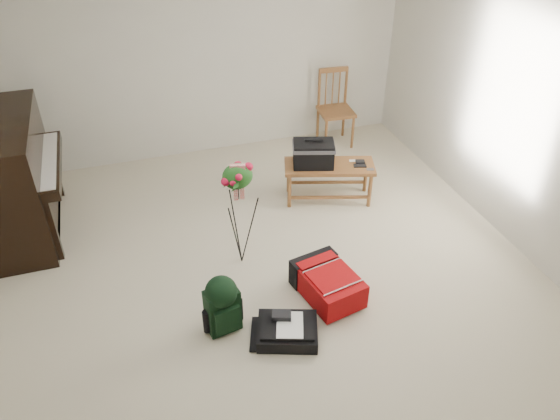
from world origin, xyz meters
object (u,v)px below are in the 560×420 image
object	(u,v)px
piano	(19,181)
green_backpack	(222,302)
bench	(319,159)
flower_stand	(239,215)
dining_chair	(335,109)
black_duffel	(287,330)
red_suitcase	(326,280)

from	to	relation	value
piano	green_backpack	size ratio (longest dim) A/B	2.72
bench	flower_stand	size ratio (longest dim) A/B	0.94
bench	dining_chair	distance (m)	1.46
piano	black_duffel	size ratio (longest dim) A/B	2.51
piano	dining_chair	bearing A→B (deg)	12.42
bench	black_duffel	xyz separation A→B (m)	(-0.99, -1.84, -0.46)
dining_chair	flower_stand	distance (m)	2.74
black_duffel	flower_stand	size ratio (longest dim) A/B	0.53
piano	red_suitcase	world-z (taller)	piano
bench	red_suitcase	bearing A→B (deg)	-91.29
bench	dining_chair	bearing A→B (deg)	77.55
dining_chair	black_duffel	xyz separation A→B (m)	(-1.71, -3.11, -0.41)
red_suitcase	green_backpack	xyz separation A→B (m)	(-0.99, -0.14, 0.16)
green_backpack	flower_stand	distance (m)	0.92
bench	dining_chair	world-z (taller)	dining_chair
red_suitcase	flower_stand	size ratio (longest dim) A/B	0.63
bench	black_duffel	bearing A→B (deg)	-101.01
green_backpack	flower_stand	bearing A→B (deg)	55.47
bench	piano	bearing A→B (deg)	-170.83
bench	black_duffel	world-z (taller)	bench
dining_chair	bench	bearing A→B (deg)	-115.26
black_duffel	flower_stand	world-z (taller)	flower_stand
red_suitcase	green_backpack	size ratio (longest dim) A/B	1.30
piano	green_backpack	world-z (taller)	piano
green_backpack	flower_stand	size ratio (longest dim) A/B	0.49
red_suitcase	green_backpack	distance (m)	1.01
dining_chair	black_duffel	world-z (taller)	dining_chair
bench	green_backpack	world-z (taller)	bench
piano	flower_stand	size ratio (longest dim) A/B	1.32
piano	black_duffel	xyz separation A→B (m)	(2.09, -2.27, -0.52)
bench	green_backpack	size ratio (longest dim) A/B	1.93
dining_chair	green_backpack	distance (m)	3.60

